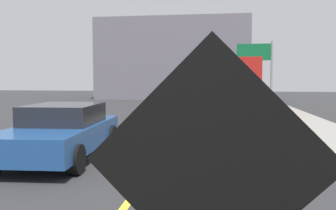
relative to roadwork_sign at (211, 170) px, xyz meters
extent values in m
cube|color=yellow|center=(-1.42, 3.18, -1.47)|extent=(0.14, 36.00, 0.01)
cube|color=orange|center=(0.00, 0.00, 0.05)|extent=(1.56, 0.05, 1.56)
cube|color=black|center=(0.00, -0.01, 0.05)|extent=(1.63, 0.04, 1.63)
cube|color=black|center=(0.00, 0.02, 0.05)|extent=(0.28, 0.01, 0.52)
cube|color=orange|center=(0.23, 14.08, -1.25)|extent=(1.15, 1.83, 0.45)
cylinder|color=#4C4C4C|center=(0.23, 14.08, -0.37)|extent=(0.10, 0.10, 1.30)
cube|color=black|center=(0.23, 14.08, 0.75)|extent=(1.60, 0.12, 0.95)
sphere|color=yellow|center=(0.78, 14.15, 0.75)|extent=(0.09, 0.09, 0.09)
sphere|color=yellow|center=(0.48, 14.14, 0.75)|extent=(0.09, 0.09, 0.09)
sphere|color=yellow|center=(0.18, 14.13, 0.75)|extent=(0.09, 0.09, 0.09)
sphere|color=yellow|center=(-0.12, 14.12, 0.75)|extent=(0.09, 0.09, 0.09)
sphere|color=yellow|center=(-0.29, 14.12, 0.93)|extent=(0.09, 0.09, 0.09)
sphere|color=yellow|center=(-0.29, 14.12, 0.57)|extent=(0.09, 0.09, 0.09)
cube|color=black|center=(1.18, 19.85, -0.90)|extent=(2.01, 7.99, 0.25)
cube|color=silver|center=(1.29, 22.70, 0.18)|extent=(2.50, 2.32, 1.90)
cube|color=red|center=(1.13, 18.63, 0.47)|extent=(2.63, 5.48, 2.47)
cylinder|color=black|center=(0.13, 22.59, -1.02)|extent=(0.32, 0.91, 0.90)
cylinder|color=black|center=(2.44, 22.49, -1.02)|extent=(0.32, 0.91, 0.90)
cylinder|color=black|center=(-0.08, 17.52, -1.02)|extent=(0.32, 0.91, 0.90)
cylinder|color=black|center=(2.23, 17.43, -1.02)|extent=(0.32, 0.91, 0.90)
cube|color=navy|center=(-3.95, 6.27, -0.89)|extent=(2.21, 4.69, 0.60)
cube|color=black|center=(-3.97, 6.50, -0.34)|extent=(1.82, 2.16, 0.50)
cylinder|color=black|center=(-2.94, 4.83, -1.14)|extent=(0.26, 0.67, 0.66)
cylinder|color=black|center=(-3.13, 7.84, -1.14)|extent=(0.26, 0.67, 0.66)
cylinder|color=black|center=(-4.97, 7.72, -1.14)|extent=(0.26, 0.67, 0.66)
cylinder|color=gray|center=(4.16, 26.05, 1.03)|extent=(0.18, 0.18, 5.00)
cube|color=#0F6033|center=(2.76, 26.09, 2.68)|extent=(2.60, 0.12, 1.30)
cube|color=white|center=(2.76, 26.12, 2.68)|extent=(1.82, 0.05, 0.18)
cube|color=slate|center=(-4.61, 35.02, 2.60)|extent=(15.35, 7.30, 8.14)
cube|color=black|center=(-0.43, 4.79, -1.46)|extent=(0.36, 0.36, 0.03)
cone|color=#EA5B0C|center=(-0.43, 4.79, -1.11)|extent=(0.28, 0.28, 0.66)
cylinder|color=white|center=(-0.43, 4.79, -1.08)|extent=(0.19, 0.19, 0.08)
cube|color=black|center=(-0.21, 7.71, -1.46)|extent=(0.36, 0.36, 0.03)
cone|color=orange|center=(-0.21, 7.71, -1.10)|extent=(0.28, 0.28, 0.69)
cylinder|color=white|center=(-0.21, 7.71, -1.06)|extent=(0.19, 0.19, 0.08)
cube|color=black|center=(-0.24, 10.78, -1.46)|extent=(0.36, 0.36, 0.03)
cone|color=#EA5B0C|center=(-0.24, 10.78, -1.16)|extent=(0.28, 0.28, 0.55)
cylinder|color=white|center=(-0.24, 10.78, -1.14)|extent=(0.19, 0.19, 0.08)
camera|label=1|loc=(0.04, -2.19, 0.57)|focal=37.51mm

